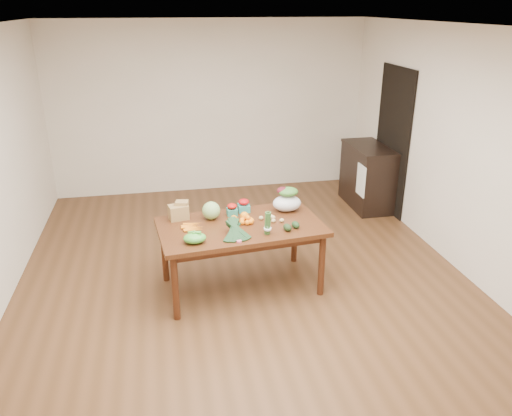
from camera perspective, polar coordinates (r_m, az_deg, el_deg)
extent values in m
plane|color=brown|center=(5.77, -1.46, -7.77)|extent=(6.00, 6.00, 0.00)
cube|color=white|center=(5.00, -1.78, 20.10)|extent=(5.00, 6.00, 0.02)
cube|color=white|center=(8.12, -5.26, 11.28)|extent=(5.00, 0.02, 2.70)
cube|color=white|center=(2.60, 10.01, -14.46)|extent=(5.00, 0.02, 2.70)
cube|color=white|center=(6.14, 22.19, 6.11)|extent=(0.02, 6.00, 2.70)
cube|color=#462410|center=(5.39, -1.72, -5.56)|extent=(1.79, 1.11, 0.75)
cube|color=black|center=(7.54, 15.31, 7.40)|extent=(0.02, 1.00, 2.10)
cube|color=black|center=(7.75, 12.58, 3.57)|extent=(0.52, 1.02, 0.94)
cube|color=white|center=(7.30, 11.91, 3.11)|extent=(0.02, 0.28, 0.45)
sphere|color=#8ABB6C|center=(5.34, -5.14, -0.29)|extent=(0.19, 0.19, 0.19)
sphere|color=orange|center=(5.27, -2.54, -1.23)|extent=(0.08, 0.08, 0.08)
sphere|color=#FFA00F|center=(5.32, -1.30, -1.01)|extent=(0.07, 0.07, 0.07)
sphere|color=orange|center=(5.32, -1.33, -0.90)|extent=(0.09, 0.09, 0.09)
ellipsoid|color=#499833|center=(4.85, -7.02, -3.43)|extent=(0.22, 0.17, 0.10)
ellipsoid|color=tan|center=(5.33, 0.58, -1.14)|extent=(0.05, 0.05, 0.04)
ellipsoid|color=tan|center=(5.27, 2.00, -1.45)|extent=(0.05, 0.04, 0.04)
ellipsoid|color=tan|center=(5.34, 1.95, -1.09)|extent=(0.05, 0.05, 0.04)
ellipsoid|color=#D4BE7A|center=(5.36, 1.72, -0.98)|extent=(0.05, 0.05, 0.05)
ellipsoid|color=tan|center=(5.28, 2.96, -1.42)|extent=(0.05, 0.04, 0.04)
ellipsoid|color=black|center=(5.08, 3.61, -2.23)|extent=(0.10, 0.13, 0.08)
ellipsoid|color=black|center=(5.15, 4.54, -1.93)|extent=(0.10, 0.12, 0.07)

